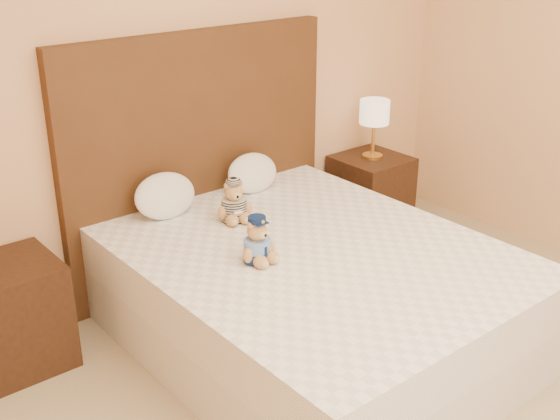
# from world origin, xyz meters

# --- Properties ---
(room_walls) EXTENTS (4.04, 4.52, 2.72)m
(room_walls) POSITION_xyz_m (0.00, 0.46, 1.81)
(room_walls) COLOR #DDA978
(room_walls) RESTS_ON ground
(bed) EXTENTS (1.60, 2.00, 0.55)m
(bed) POSITION_xyz_m (0.00, 1.20, 0.28)
(bed) COLOR white
(bed) RESTS_ON ground
(headboard) EXTENTS (1.75, 0.08, 1.50)m
(headboard) POSITION_xyz_m (0.00, 2.21, 0.75)
(headboard) COLOR #462915
(headboard) RESTS_ON ground
(nightstand_left) EXTENTS (0.45, 0.45, 0.55)m
(nightstand_left) POSITION_xyz_m (-1.25, 2.00, 0.28)
(nightstand_left) COLOR #371D11
(nightstand_left) RESTS_ON ground
(nightstand_right) EXTENTS (0.45, 0.45, 0.55)m
(nightstand_right) POSITION_xyz_m (1.25, 2.00, 0.28)
(nightstand_right) COLOR #371D11
(nightstand_right) RESTS_ON ground
(lamp) EXTENTS (0.20, 0.20, 0.40)m
(lamp) POSITION_xyz_m (1.25, 2.00, 0.85)
(lamp) COLOR gold
(lamp) RESTS_ON nightstand_right
(teddy_police) EXTENTS (0.21, 0.20, 0.23)m
(teddy_police) POSITION_xyz_m (-0.30, 1.27, 0.66)
(teddy_police) COLOR #B87C47
(teddy_police) RESTS_ON bed
(teddy_prisoner) EXTENTS (0.25, 0.24, 0.23)m
(teddy_prisoner) POSITION_xyz_m (-0.10, 1.74, 0.66)
(teddy_prisoner) COLOR #B87C47
(teddy_prisoner) RESTS_ON bed
(pillow_left) EXTENTS (0.37, 0.24, 0.26)m
(pillow_left) POSITION_xyz_m (-0.35, 2.03, 0.68)
(pillow_left) COLOR white
(pillow_left) RESTS_ON bed
(pillow_right) EXTENTS (0.34, 0.22, 0.24)m
(pillow_right) POSITION_xyz_m (0.25, 2.03, 0.67)
(pillow_right) COLOR white
(pillow_right) RESTS_ON bed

